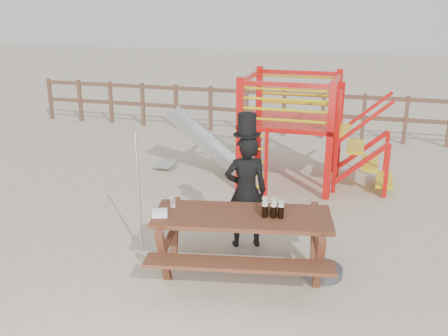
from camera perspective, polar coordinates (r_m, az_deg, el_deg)
The scene contains 10 objects.
ground at distance 6.76m, azimuth 0.67°, elevation -11.17°, with size 60.00×60.00×0.00m, color #C1B196.
back_fence at distance 13.03m, azimuth 9.06°, elevation 6.70°, with size 15.09×0.09×1.20m.
playground_fort at distance 9.63m, azimuth 7.18°, elevation 4.68°, with size 4.71×1.84×2.10m.
picnic_table at distance 6.32m, azimuth 2.08°, elevation -7.94°, with size 2.43×1.90×0.85m.
man_with_hat at distance 6.97m, azimuth 2.53°, elevation -2.37°, with size 0.70×0.59×1.94m.
metal_pole at distance 6.86m, azimuth -9.71°, elevation -2.95°, with size 0.04×0.04×1.74m, color #B2B2B7.
parasol_base at distance 6.66m, azimuth 11.17°, elevation -11.49°, with size 0.51×0.51×0.22m.
paper_bag at distance 6.18m, azimuth -7.34°, elevation -5.14°, with size 0.18×0.14×0.08m, color white.
stout_pints at distance 6.19m, azimuth 5.53°, elevation -4.57°, with size 0.31×0.30×0.17m.
empty_glasses at distance 6.42m, azimuth -5.88°, elevation -3.88°, with size 0.07×0.07×0.15m.
Camera 1 is at (1.57, -5.66, 3.35)m, focal length 40.00 mm.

